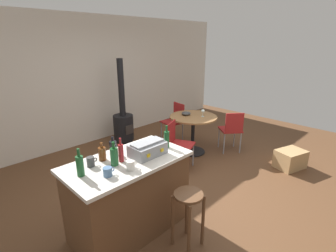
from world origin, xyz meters
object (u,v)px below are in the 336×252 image
at_px(toolbox, 148,149).
at_px(folding_chair_far, 232,128).
at_px(wood_stove, 123,122).
at_px(serving_bowl, 186,113).
at_px(bottle_1, 113,147).
at_px(bottle_4, 102,153).
at_px(cup_1, 131,165).
at_px(dining_table, 193,125).
at_px(bottle_0, 121,152).
at_px(bottle_3, 167,139).
at_px(cup_2, 108,172).
at_px(cup_0, 91,162).
at_px(folding_chair_left, 175,119).
at_px(bottle_2, 80,165).
at_px(wooden_stool, 188,209).
at_px(cardboard_box, 290,159).
at_px(bottle_5, 114,156).
at_px(wine_glass, 203,111).
at_px(folding_chair_near, 178,142).
at_px(kitchen_island, 129,195).

bearing_deg(toolbox, folding_chair_far, 9.23).
bearing_deg(wood_stove, serving_bowl, -65.18).
bearing_deg(folding_chair_far, bottle_1, -178.17).
xyz_separation_m(wood_stove, bottle_4, (-1.80, -2.16, 0.55)).
bearing_deg(cup_1, dining_table, 24.94).
bearing_deg(bottle_0, bottle_3, -7.37).
bearing_deg(cup_2, wood_stove, 52.18).
relative_size(bottle_4, cup_0, 1.77).
height_order(folding_chair_left, cup_1, cup_1).
height_order(bottle_3, cup_2, bottle_3).
bearing_deg(bottle_2, serving_bowl, 20.19).
distance_m(wood_stove, cup_1, 3.12).
relative_size(wooden_stool, cardboard_box, 1.33).
xyz_separation_m(bottle_5, cardboard_box, (3.13, -0.78, -0.86)).
relative_size(folding_chair_far, folding_chair_left, 0.99).
height_order(folding_chair_left, cup_2, cup_2).
height_order(toolbox, bottle_4, bottle_4).
bearing_deg(cardboard_box, bottle_2, 166.77).
height_order(folding_chair_far, wine_glass, wine_glass).
bearing_deg(dining_table, cup_2, -158.11).
height_order(folding_chair_far, bottle_0, bottle_0).
bearing_deg(serving_bowl, bottle_3, -146.15).
xyz_separation_m(toolbox, cup_1, (-0.35, -0.14, -0.03)).
relative_size(wooden_stool, bottle_4, 3.20).
bearing_deg(folding_chair_far, bottle_4, -176.92).
bearing_deg(folding_chair_left, bottle_1, -151.78).
height_order(bottle_3, cup_0, bottle_3).
distance_m(folding_chair_left, cup_2, 3.29).
height_order(bottle_1, bottle_2, bottle_2).
bearing_deg(folding_chair_far, folding_chair_left, 107.49).
bearing_deg(bottle_1, wood_stove, 52.45).
relative_size(wooden_stool, cup_1, 5.39).
distance_m(folding_chair_near, wood_stove, 1.71).
relative_size(folding_chair_left, bottle_3, 3.06).
relative_size(folding_chair_near, cardboard_box, 1.72).
relative_size(folding_chair_far, wood_stove, 0.47).
distance_m(dining_table, folding_chair_near, 0.75).
height_order(kitchen_island, bottle_4, bottle_4).
bearing_deg(bottle_0, dining_table, 20.67).
height_order(kitchen_island, bottle_5, bottle_5).
xyz_separation_m(bottle_2, cardboard_box, (3.49, -0.82, -0.87)).
bearing_deg(folding_chair_left, wine_glass, -94.63).
bearing_deg(cup_0, bottle_4, 14.05).
xyz_separation_m(wooden_stool, cardboard_box, (2.67, -0.13, -0.31)).
bearing_deg(wood_stove, bottle_5, -126.86).
bearing_deg(folding_chair_near, folding_chair_far, -13.15).
relative_size(folding_chair_left, bottle_5, 3.26).
relative_size(dining_table, bottle_4, 4.54).
xyz_separation_m(wooden_stool, bottle_1, (-0.30, 0.91, 0.53)).
xyz_separation_m(kitchen_island, bottle_0, (-0.07, 0.02, 0.57)).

